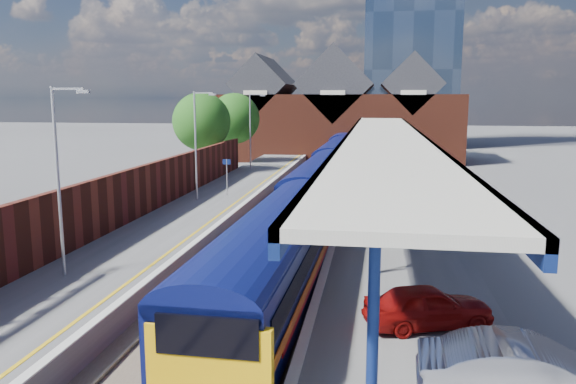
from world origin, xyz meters
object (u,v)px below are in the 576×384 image
lamp_post_c (198,139)px  parked_car_silver (529,376)px  lamp_post_b (61,170)px  lamp_post_d (252,126)px  parked_car_blue (410,197)px  platform_sign (227,171)px  parked_car_dark (406,216)px  parked_car_red (428,306)px  train (330,168)px

lamp_post_c → parked_car_silver: size_ratio=1.51×
lamp_post_b → lamp_post_d: bearing=90.0°
lamp_post_d → parked_car_blue: size_ratio=1.71×
parked_car_silver → platform_sign: bearing=29.8°
lamp_post_b → lamp_post_d: (0.00, 32.00, 0.00)m
lamp_post_c → parked_car_dark: lamp_post_c is taller
lamp_post_b → parked_car_dark: lamp_post_b is taller
platform_sign → parked_car_silver: bearing=-62.1°
parked_car_dark → parked_car_blue: size_ratio=1.15×
platform_sign → parked_car_dark: 14.30m
lamp_post_b → lamp_post_c: bearing=90.0°
platform_sign → parked_car_red: bearing=-61.0°
lamp_post_c → platform_sign: 3.34m
train → parked_car_blue: 10.51m
lamp_post_b → parked_car_blue: lamp_post_b is taller
platform_sign → parked_car_blue: bearing=-8.8°
lamp_post_d → parked_car_dark: 26.04m
lamp_post_b → parked_car_blue: (13.53, 16.11, -3.42)m
train → lamp_post_b: bearing=-107.5°
lamp_post_c → parked_car_blue: 13.96m
train → parked_car_red: 28.29m
parked_car_dark → parked_car_blue: 6.50m
lamp_post_c → lamp_post_d: 16.00m
lamp_post_d → parked_car_silver: bearing=-69.4°
lamp_post_d → parked_car_red: (12.94, -34.88, -3.36)m
parked_car_silver → parked_car_blue: (-1.12, 23.18, -0.20)m
lamp_post_d → parked_car_red: 37.35m
parked_car_silver → train: bearing=13.9°
train → parked_car_silver: train is taller
platform_sign → lamp_post_c: bearing=-124.3°
train → lamp_post_c: (-7.86, -8.94, 2.87)m
lamp_post_c → parked_car_dark: size_ratio=1.49×
parked_car_blue → lamp_post_c: bearing=115.9°
parked_car_dark → parked_car_blue: parked_car_dark is taller
lamp_post_d → train: bearing=-41.9°
train → parked_car_blue: (5.68, -8.83, -0.55)m
lamp_post_c → platform_sign: lamp_post_c is taller
lamp_post_b → parked_car_red: (12.94, -2.88, -3.36)m
lamp_post_b → parked_car_silver: size_ratio=1.51×
lamp_post_d → platform_sign: size_ratio=2.80×
lamp_post_c → lamp_post_d: size_ratio=1.00×
lamp_post_c → train: bearing=48.7°
train → parked_car_silver: (6.80, -32.00, -0.36)m
parked_car_red → parked_car_blue: size_ratio=0.91×
parked_car_red → parked_car_blue: parked_car_red is taller
lamp_post_b → platform_sign: size_ratio=2.80×
parked_car_silver → parked_car_dark: parked_car_silver is taller
lamp_post_d → parked_car_dark: lamp_post_d is taller
lamp_post_c → parked_car_silver: 27.52m
platform_sign → train: bearing=46.9°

